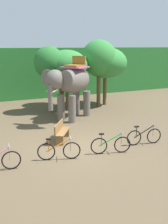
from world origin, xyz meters
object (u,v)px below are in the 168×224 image
(bike_orange, at_px, (59,150))
(wooden_bench, at_px, (61,131))
(tree_center_right, at_px, (67,65))
(bike_green, at_px, (111,145))
(tree_right, at_px, (49,63))
(tree_center, at_px, (61,67))
(elephant, at_px, (71,83))
(tree_far_right, at_px, (105,63))
(bike_black, at_px, (144,136))
(tree_center_left, at_px, (99,58))

(bike_orange, height_order, wooden_bench, bike_orange)
(tree_center_right, xyz_separation_m, bike_green, (-1.20, -8.05, -2.70))
(tree_right, height_order, tree_center, tree_right)
(elephant, distance_m, bike_orange, 6.27)
(tree_far_right, distance_m, bike_orange, 10.89)
(elephant, xyz_separation_m, bike_black, (1.38, -5.36, -1.82))
(tree_center_right, height_order, bike_black, tree_center_right)
(tree_far_right, distance_m, bike_black, 9.03)
(tree_center, distance_m, tree_center_left, 2.87)
(bike_orange, bearing_deg, tree_center_right, 66.50)
(tree_center, relative_size, wooden_bench, 2.74)
(wooden_bench, bearing_deg, tree_center_left, 49.16)
(tree_right, relative_size, bike_green, 2.63)
(tree_center, bearing_deg, tree_center_right, -97.52)
(tree_center_left, height_order, wooden_bench, tree_center_left)
(tree_right, relative_size, bike_black, 2.57)
(elephant, bearing_deg, bike_black, -75.56)
(tree_right, xyz_separation_m, tree_far_right, (4.45, 0.46, -0.12))
(elephant, bearing_deg, tree_center_left, 38.43)
(bike_black, bearing_deg, elephant, 104.44)
(tree_right, xyz_separation_m, bike_orange, (-2.15, -7.77, -2.88))
(tree_far_right, xyz_separation_m, wooden_bench, (-5.75, -6.18, -2.67))
(tree_center_right, relative_size, tree_center_left, 0.86)
(tree_center_left, distance_m, elephant, 4.24)
(tree_right, height_order, tree_center_left, tree_center_left)
(tree_center_right, bearing_deg, tree_center_left, 2.57)
(tree_center_right, xyz_separation_m, tree_center_left, (2.51, 0.11, 0.41))
(tree_right, height_order, tree_far_right, tree_right)
(tree_far_right, bearing_deg, bike_black, -106.89)
(bike_green, distance_m, bike_black, 1.95)
(bike_black, distance_m, wooden_bench, 3.84)
(tree_center_right, height_order, bike_orange, tree_center_right)
(tree_center_right, bearing_deg, bike_green, -98.48)
(bike_green, bearing_deg, tree_center_right, 81.52)
(tree_center_right, bearing_deg, tree_far_right, 8.31)
(tree_center, xyz_separation_m, elephant, (-0.89, -4.14, -0.67))
(tree_center_right, distance_m, bike_black, 8.24)
(bike_black, bearing_deg, bike_orange, 179.95)
(tree_center, xyz_separation_m, bike_orange, (-3.60, -9.50, -2.49))
(bike_black, bearing_deg, wooden_bench, 147.81)
(elephant, bearing_deg, wooden_bench, -119.44)
(tree_far_right, relative_size, wooden_bench, 2.91)
(tree_far_right, xyz_separation_m, elephant, (-3.88, -2.87, -0.94))
(tree_center_left, distance_m, bike_black, 8.65)
(tree_center_left, relative_size, tree_far_right, 1.12)
(bike_black, height_order, wooden_bench, bike_black)
(tree_center, bearing_deg, tree_far_right, -23.10)
(bike_green, bearing_deg, tree_center_left, 65.58)
(elephant, relative_size, bike_orange, 2.39)
(tree_center_right, xyz_separation_m, tree_center, (0.23, 1.75, -0.21))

